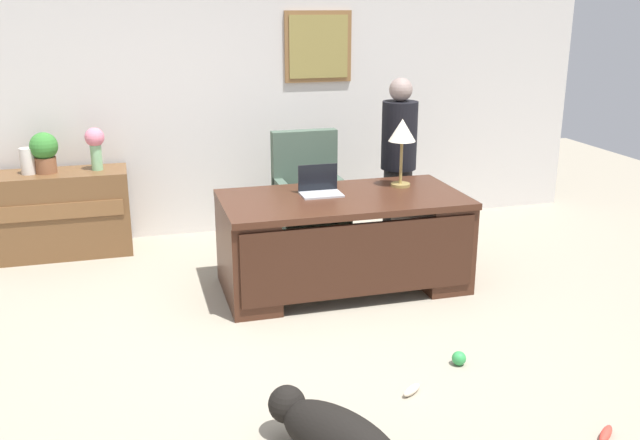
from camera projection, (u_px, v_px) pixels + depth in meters
The scene contains 15 objects.
ground_plane at pixel (320, 338), 4.82m from camera, with size 12.00×12.00×0.00m, color #9E937F.
back_wall at pixel (249, 94), 6.80m from camera, with size 7.00×0.16×2.70m.
desk at pixel (344, 239), 5.54m from camera, with size 1.90×0.97×0.75m.
credenza at pixel (57, 214), 6.30m from camera, with size 1.28×0.50×0.76m.
armchair at pixel (309, 200), 6.36m from camera, with size 0.60×0.59×1.10m.
person_standing at pixel (398, 163), 6.38m from camera, with size 0.32×0.32×1.57m.
dog_lying at pixel (334, 436), 3.46m from camera, with size 0.64×0.81×0.30m.
laptop at pixel (320, 187), 5.52m from camera, with size 0.32×0.22×0.22m.
desk_lamp at pixel (402, 134), 5.64m from camera, with size 0.22×0.22×0.56m.
vase_with_flowers at pixel (95, 144), 6.22m from camera, with size 0.17×0.17×0.38m.
vase_empty at pixel (28, 161), 6.11m from camera, with size 0.13×0.13×0.23m, color silver.
potted_plant at pixel (44, 151), 6.12m from camera, with size 0.24×0.24×0.36m.
dog_toy_ball at pixel (459, 358), 4.44m from camera, with size 0.09×0.09×0.09m, color green.
dog_toy_bone at pixel (412, 390), 4.12m from camera, with size 0.16×0.05×0.05m, color beige.
dog_toy_plush at pixel (606, 434), 3.70m from camera, with size 0.18×0.05×0.05m, color #E53F33.
Camera 1 is at (-1.17, -4.20, 2.21)m, focal length 39.38 mm.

